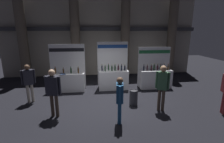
# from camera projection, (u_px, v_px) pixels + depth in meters

# --- Properties ---
(ground_plane) EXTENTS (26.35, 26.35, 0.00)m
(ground_plane) POSITION_uv_depth(u_px,v_px,m) (106.00, 103.00, 7.18)
(ground_plane) COLOR black
(hall_colonnade) EXTENTS (13.17, 1.30, 5.81)m
(hall_colonnade) POSITION_uv_depth(u_px,v_px,m) (100.00, 34.00, 10.99)
(hall_colonnade) COLOR gray
(hall_colonnade) RESTS_ON ground_plane
(exhibitor_booth_0) EXTENTS (1.82, 0.72, 2.41)m
(exhibitor_booth_0) POSITION_uv_depth(u_px,v_px,m) (68.00, 80.00, 8.53)
(exhibitor_booth_0) COLOR white
(exhibitor_booth_0) RESTS_ON ground_plane
(exhibitor_booth_1) EXTENTS (1.64, 0.66, 2.51)m
(exhibitor_booth_1) POSITION_uv_depth(u_px,v_px,m) (113.00, 77.00, 8.79)
(exhibitor_booth_1) COLOR white
(exhibitor_booth_1) RESTS_ON ground_plane
(exhibitor_booth_2) EXTENTS (1.81, 0.66, 2.22)m
(exhibitor_booth_2) POSITION_uv_depth(u_px,v_px,m) (155.00, 77.00, 9.01)
(exhibitor_booth_2) COLOR white
(exhibitor_booth_2) RESTS_ON ground_plane
(trash_bin) EXTENTS (0.35, 0.35, 0.65)m
(trash_bin) POSITION_uv_depth(u_px,v_px,m) (134.00, 97.00, 6.92)
(trash_bin) COLOR #38383D
(trash_bin) RESTS_ON ground_plane
(visitor_0) EXTENTS (0.53, 0.37, 1.69)m
(visitor_0) POSITION_uv_depth(u_px,v_px,m) (29.00, 80.00, 7.02)
(visitor_0) COLOR #ADA393
(visitor_0) RESTS_ON ground_plane
(visitor_2) EXTENTS (0.29, 0.58, 1.62)m
(visitor_2) POSITION_uv_depth(u_px,v_px,m) (120.00, 96.00, 5.40)
(visitor_2) COLOR navy
(visitor_2) RESTS_ON ground_plane
(visitor_3) EXTENTS (0.60, 0.38, 1.78)m
(visitor_3) POSITION_uv_depth(u_px,v_px,m) (53.00, 88.00, 5.78)
(visitor_3) COLOR #47382D
(visitor_3) RESTS_ON ground_plane
(visitor_5) EXTENTS (0.47, 0.37, 1.82)m
(visitor_5) POSITION_uv_depth(u_px,v_px,m) (162.00, 84.00, 6.24)
(visitor_5) COLOR #47382D
(visitor_5) RESTS_ON ground_plane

